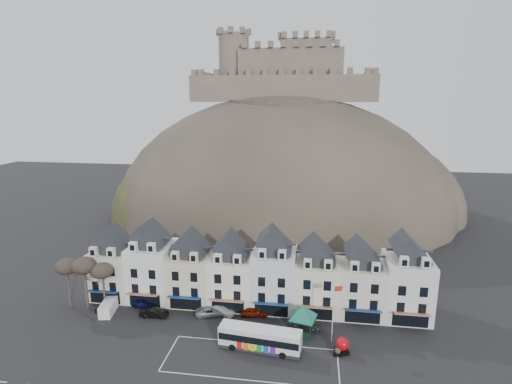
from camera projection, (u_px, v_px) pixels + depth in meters
ground at (234, 365)px, 50.25m from camera, size 300.00×300.00×0.00m
coach_bay_markings at (251, 360)px, 51.17m from camera, size 22.00×7.50×0.01m
townhouse_terrace at (254, 273)px, 64.42m from camera, size 54.40×9.35×11.80m
castle_hill at (285, 214)px, 116.51m from camera, size 100.00×76.00×68.00m
castle at (286, 73)px, 114.28m from camera, size 50.20×22.20×22.00m
tree_left_far at (66, 267)px, 62.90m from camera, size 3.61×3.61×8.24m
tree_left_mid at (84, 266)px, 62.40m from camera, size 3.78×3.78×8.64m
tree_left_near at (102, 271)px, 62.13m from camera, size 3.43×3.43×7.84m
bus at (260, 338)px, 53.06m from camera, size 11.21×3.73×3.10m
bus_shelter at (303, 312)px, 56.18m from camera, size 6.75×6.75×4.40m
red_buoy at (342, 345)px, 52.41m from camera, size 1.90×1.90×2.21m
flagpole at (334, 310)px, 54.06m from camera, size 1.16×0.51×8.51m
white_van at (108, 308)px, 62.29m from camera, size 2.48×4.37×1.88m
planter_west at (338, 352)px, 51.96m from camera, size 1.10×0.77×1.10m
planter_east at (337, 351)px, 52.35m from camera, size 1.09×0.78×0.98m
car_navy at (144, 303)px, 64.06m from camera, size 4.53×2.43×1.47m
car_black at (154, 313)px, 61.28m from camera, size 4.40×1.75×1.42m
car_silver at (210, 311)px, 61.74m from camera, size 4.96×3.26×1.29m
car_white at (222, 309)px, 62.29m from camera, size 4.91×3.50×1.32m
car_maroon at (254, 312)px, 61.54m from camera, size 4.43×2.36×1.44m
car_charcoal at (305, 324)px, 58.03m from camera, size 4.74×2.63×1.48m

